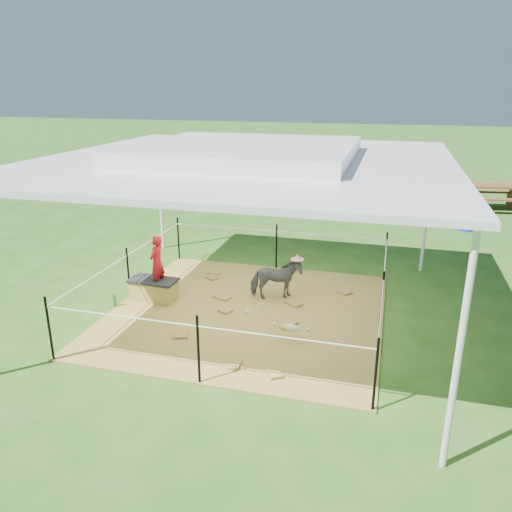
% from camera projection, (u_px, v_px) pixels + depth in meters
% --- Properties ---
extents(ground, '(90.00, 90.00, 0.00)m').
position_uv_depth(ground, '(247.00, 313.00, 8.69)').
color(ground, '#2D5919').
rests_on(ground, ground).
extents(hay_patch, '(4.60, 4.60, 0.03)m').
position_uv_depth(hay_patch, '(247.00, 312.00, 8.69)').
color(hay_patch, brown).
rests_on(hay_patch, ground).
extents(canopy_tent, '(6.30, 6.30, 2.90)m').
position_uv_depth(canopy_tent, '(246.00, 157.00, 7.81)').
color(canopy_tent, silver).
rests_on(canopy_tent, ground).
extents(rope_fence, '(4.54, 4.54, 1.00)m').
position_uv_depth(rope_fence, '(247.00, 279.00, 8.48)').
color(rope_fence, black).
rests_on(rope_fence, ground).
extents(straw_bale, '(0.83, 0.45, 0.36)m').
position_uv_depth(straw_bale, '(154.00, 290.00, 9.10)').
color(straw_bale, '#A48A3B').
rests_on(straw_bale, hay_patch).
extents(dark_cloth, '(0.88, 0.50, 0.04)m').
position_uv_depth(dark_cloth, '(153.00, 280.00, 9.03)').
color(dark_cloth, black).
rests_on(dark_cloth, straw_bale).
extents(woman, '(0.25, 0.37, 0.97)m').
position_uv_depth(woman, '(157.00, 257.00, 8.86)').
color(woman, red).
rests_on(woman, straw_bale).
extents(green_bottle, '(0.07, 0.07, 0.22)m').
position_uv_depth(green_bottle, '(115.00, 300.00, 8.85)').
color(green_bottle, '#1A7832').
rests_on(green_bottle, hay_patch).
extents(pony, '(1.00, 0.73, 0.77)m').
position_uv_depth(pony, '(276.00, 279.00, 9.06)').
color(pony, '#4E4E53').
rests_on(pony, hay_patch).
extents(pink_hat, '(0.24, 0.24, 0.11)m').
position_uv_depth(pink_hat, '(276.00, 257.00, 8.92)').
color(pink_hat, pink).
rests_on(pink_hat, pony).
extents(foal, '(0.87, 0.56, 0.46)m').
position_uv_depth(foal, '(291.00, 326.00, 7.65)').
color(foal, beige).
rests_on(foal, hay_patch).
extents(trash_barrel, '(0.64, 0.64, 0.79)m').
position_uv_depth(trash_barrel, '(469.00, 216.00, 13.51)').
color(trash_barrel, '#172FAF').
rests_on(trash_barrel, ground).
extents(picnic_table_near, '(1.88, 1.52, 0.70)m').
position_uv_depth(picnic_table_near, '(368.00, 196.00, 16.14)').
color(picnic_table_near, brown).
rests_on(picnic_table_near, ground).
extents(picnic_table_far, '(2.14, 1.68, 0.81)m').
position_uv_depth(picnic_table_far, '(490.00, 197.00, 15.67)').
color(picnic_table_far, brown).
rests_on(picnic_table_far, ground).
extents(distant_person, '(0.73, 0.64, 1.28)m').
position_uv_depth(distant_person, '(389.00, 193.00, 15.19)').
color(distant_person, '#3380C0').
rests_on(distant_person, ground).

